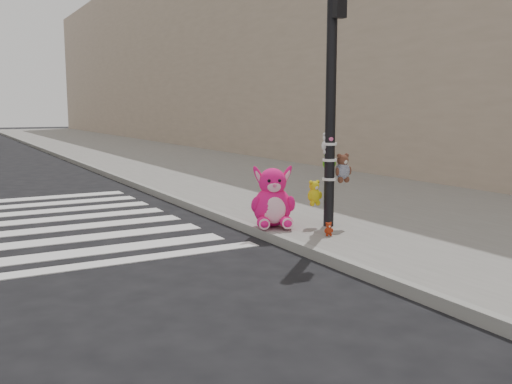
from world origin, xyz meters
TOP-DOWN VIEW (x-y plane):
  - ground at (0.00, 0.00)m, footprint 120.00×120.00m
  - sidewalk_near at (5.00, 10.00)m, footprint 7.00×80.00m
  - curb_edge at (1.55, 10.00)m, footprint 0.12×80.00m
  - bld_near at (10.50, 20.00)m, footprint 5.00×60.00m
  - signal_pole at (2.62, 1.81)m, footprint 0.72×0.49m
  - pink_bunny at (1.79, 2.17)m, footprint 0.82×0.88m
  - red_teddy at (2.16, 1.20)m, footprint 0.16×0.13m

SIDE VIEW (x-z plane):
  - ground at x=0.00m, z-range 0.00..0.00m
  - sidewalk_near at x=5.00m, z-range 0.00..0.14m
  - curb_edge at x=1.55m, z-range -0.01..0.15m
  - red_teddy at x=2.16m, z-range 0.14..0.35m
  - pink_bunny at x=1.79m, z-range 0.05..1.04m
  - signal_pole at x=2.62m, z-range -0.28..3.72m
  - bld_near at x=10.50m, z-range 0.00..10.00m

